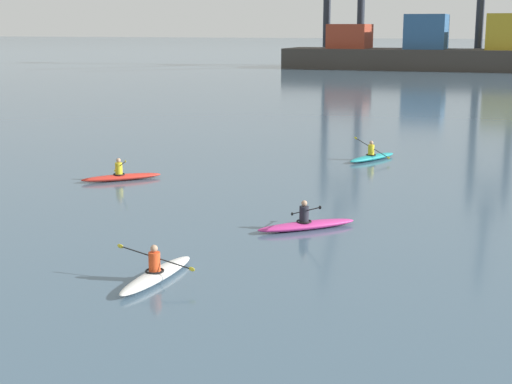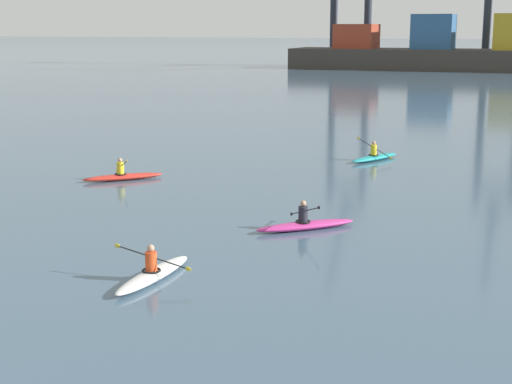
{
  "view_description": "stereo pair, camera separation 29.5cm",
  "coord_description": "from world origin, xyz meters",
  "px_view_note": "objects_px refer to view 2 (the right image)",
  "views": [
    {
      "loc": [
        7.46,
        -5.58,
        6.35
      ],
      "look_at": [
        -1.26,
        19.51,
        0.6
      ],
      "focal_mm": 53.9,
      "sensor_mm": 36.0,
      "label": 1
    },
    {
      "loc": [
        7.74,
        -5.48,
        6.35
      ],
      "look_at": [
        -1.26,
        19.51,
        0.6
      ],
      "focal_mm": 53.9,
      "sensor_mm": 36.0,
      "label": 2
    }
  ],
  "objects_px": {
    "kayak_white": "(153,273)",
    "kayak_red": "(123,176)",
    "container_barge": "(435,51)",
    "kayak_teal": "(375,157)",
    "kayak_magenta": "(305,224)"
  },
  "relations": [
    {
      "from": "kayak_white",
      "to": "container_barge",
      "type": "bearing_deg",
      "value": 93.0
    },
    {
      "from": "kayak_magenta",
      "to": "kayak_teal",
      "type": "xyz_separation_m",
      "value": [
        -0.46,
        13.52,
        -0.0
      ]
    },
    {
      "from": "kayak_teal",
      "to": "kayak_magenta",
      "type": "bearing_deg",
      "value": -88.04
    },
    {
      "from": "kayak_red",
      "to": "kayak_white",
      "type": "bearing_deg",
      "value": -57.23
    },
    {
      "from": "container_barge",
      "to": "kayak_magenta",
      "type": "height_order",
      "value": "container_barge"
    },
    {
      "from": "kayak_white",
      "to": "kayak_teal",
      "type": "relative_size",
      "value": 1.03
    },
    {
      "from": "kayak_white",
      "to": "kayak_magenta",
      "type": "xyz_separation_m",
      "value": [
        2.28,
        6.09,
        0.0
      ]
    },
    {
      "from": "container_barge",
      "to": "kayak_red",
      "type": "bearing_deg",
      "value": -91.24
    },
    {
      "from": "container_barge",
      "to": "kayak_white",
      "type": "distance_m",
      "value": 100.57
    },
    {
      "from": "kayak_teal",
      "to": "container_barge",
      "type": "bearing_deg",
      "value": 95.01
    },
    {
      "from": "container_barge",
      "to": "kayak_red",
      "type": "distance_m",
      "value": 89.26
    },
    {
      "from": "container_barge",
      "to": "kayak_teal",
      "type": "bearing_deg",
      "value": -84.99
    },
    {
      "from": "kayak_white",
      "to": "kayak_red",
      "type": "xyz_separation_m",
      "value": [
        -7.21,
        11.2,
        0.0
      ]
    },
    {
      "from": "kayak_red",
      "to": "container_barge",
      "type": "bearing_deg",
      "value": 88.76
    },
    {
      "from": "kayak_white",
      "to": "kayak_magenta",
      "type": "bearing_deg",
      "value": 69.48
    }
  ]
}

